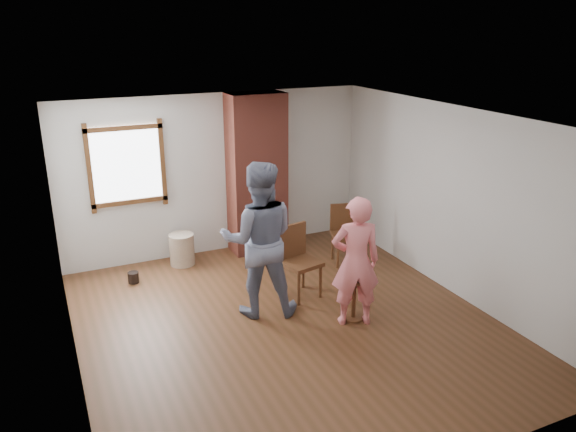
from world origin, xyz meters
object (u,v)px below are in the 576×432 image
object	(u,v)px
stoneware_crock	(182,249)
dining_chair_left	(297,257)
side_table	(354,290)
man	(259,240)
person_pink	(356,262)
dining_chair_right	(345,230)

from	to	relation	value
stoneware_crock	dining_chair_left	xyz separation A→B (m)	(1.20, -1.69, 0.31)
side_table	man	xyz separation A→B (m)	(-1.02, 0.69, 0.62)
dining_chair_left	man	bearing A→B (deg)	-172.55
dining_chair_left	man	xyz separation A→B (m)	(-0.66, -0.24, 0.45)
stoneware_crock	dining_chair_left	size ratio (longest dim) A/B	0.50
dining_chair_left	person_pink	distance (m)	1.09
dining_chair_right	man	distance (m)	2.14
side_table	person_pink	xyz separation A→B (m)	(-0.04, -0.08, 0.44)
dining_chair_left	dining_chair_right	bearing A→B (deg)	19.01
dining_chair_left	person_pink	size ratio (longest dim) A/B	0.60
man	stoneware_crock	bearing A→B (deg)	-54.70
stoneware_crock	man	bearing A→B (deg)	-74.37
stoneware_crock	side_table	distance (m)	3.05
dining_chair_left	side_table	bearing A→B (deg)	-81.47
dining_chair_left	dining_chair_right	distance (m)	1.39
dining_chair_left	side_table	distance (m)	1.00
person_pink	side_table	bearing A→B (deg)	-100.62
stoneware_crock	dining_chair_right	size ratio (longest dim) A/B	0.54
stoneware_crock	man	world-z (taller)	man
stoneware_crock	side_table	bearing A→B (deg)	-59.26
side_table	man	distance (m)	1.37
side_table	man	world-z (taller)	man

